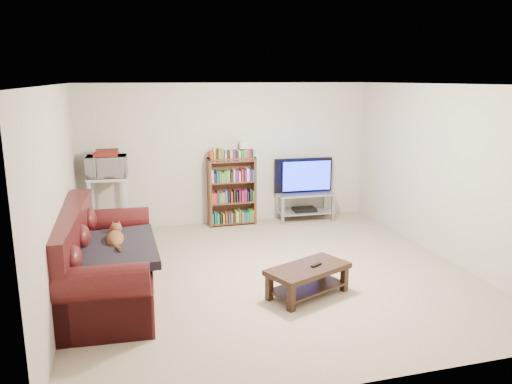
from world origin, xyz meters
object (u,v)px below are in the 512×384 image
object	(u,v)px
sofa	(99,266)
bookshelf	(232,190)
tv_stand	(305,202)
coffee_table	(308,275)

from	to	relation	value
sofa	bookshelf	size ratio (longest dim) A/B	2.09
sofa	tv_stand	xyz separation A→B (m)	(3.43, 2.32, -0.02)
sofa	coffee_table	distance (m)	2.42
coffee_table	bookshelf	distance (m)	3.09
coffee_table	bookshelf	world-z (taller)	bookshelf
sofa	coffee_table	bearing A→B (deg)	-12.70
coffee_table	bookshelf	bearing A→B (deg)	70.47
bookshelf	coffee_table	bearing A→B (deg)	-86.25
coffee_table	bookshelf	size ratio (longest dim) A/B	0.93
sofa	coffee_table	world-z (taller)	sofa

